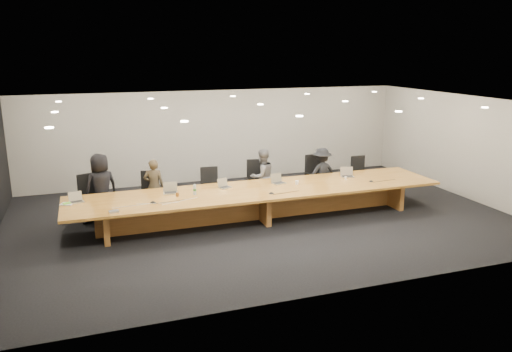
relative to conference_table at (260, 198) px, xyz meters
The scene contains 28 objects.
ground 0.52m from the conference_table, ahead, with size 12.00×12.00×0.00m, color black.
back_wall 4.10m from the conference_table, 90.00° to the left, with size 12.00×0.02×2.80m, color silver.
conference_table is the anchor object (origin of this frame).
chair_far_left 4.02m from the conference_table, 162.28° to the left, with size 0.58×0.58×1.14m, color black, non-canonical shape.
chair_left 2.80m from the conference_table, 151.99° to the left, with size 0.54×0.54×1.07m, color black, non-canonical shape.
chair_mid_left 1.53m from the conference_table, 126.48° to the left, with size 0.54×0.54×1.07m, color black, non-canonical shape.
chair_mid_right 1.29m from the conference_table, 73.32° to the left, with size 0.60×0.60×1.18m, color black, non-canonical shape.
chair_right 2.49m from the conference_table, 30.61° to the left, with size 0.61×0.61×1.19m, color black, non-canonical shape.
chair_far_right 3.80m from the conference_table, 20.46° to the left, with size 0.53×0.53×1.04m, color black, non-canonical shape.
person_a 3.80m from the conference_table, 161.95° to the left, with size 0.80×0.52×1.63m, color black.
person_b 2.67m from the conference_table, 151.39° to the left, with size 0.51×0.33×1.39m, color #372D1E.
person_c 1.28m from the conference_table, 67.88° to the left, with size 0.72×0.56×1.47m, color #58585B.
person_d 2.48m from the conference_table, 27.28° to the left, with size 0.90×0.52×1.40m, color black.
laptop_a 4.17m from the conference_table, behind, with size 0.29×0.21×0.23m, color #BEB091, non-canonical shape.
laptop_b 2.15m from the conference_table, behind, with size 0.33×0.24×0.26m, color tan, non-canonical shape.
laptop_c 0.92m from the conference_table, 153.47° to the left, with size 0.29×0.21×0.23m, color tan, non-canonical shape.
laptop_d 0.78m from the conference_table, 27.80° to the left, with size 0.32×0.23×0.25m, color tan, non-canonical shape.
laptop_e 2.60m from the conference_table, ahead, with size 0.33×0.24×0.26m, color tan, non-canonical shape.
water_bottle 1.62m from the conference_table, behind, with size 0.07×0.07×0.23m, color #ABBBB6.
amber_mug 2.00m from the conference_table, behind, with size 0.07×0.07×0.09m, color brown.
paper_cup_near 1.04m from the conference_table, ahead, with size 0.08×0.08×0.10m, color white.
paper_cup_far 2.38m from the conference_table, ahead, with size 0.07×0.07×0.08m, color white.
notepad 4.36m from the conference_table, behind, with size 0.26×0.21×0.02m, color silver.
lime_gadget 4.37m from the conference_table, behind, with size 0.15×0.09×0.02m, color #6DC634.
av_box 3.50m from the conference_table, 169.05° to the right, with size 0.20×0.15×0.03m, color #A7A7AB.
mic_left 2.61m from the conference_table, behind, with size 0.13×0.13×0.03m, color black.
mic_center 0.53m from the conference_table, 75.89° to the right, with size 0.13×0.13×0.03m, color black.
mic_right 2.91m from the conference_table, ahead, with size 0.12×0.12×0.03m, color black.
Camera 1 is at (-3.87, -10.82, 3.99)m, focal length 35.00 mm.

